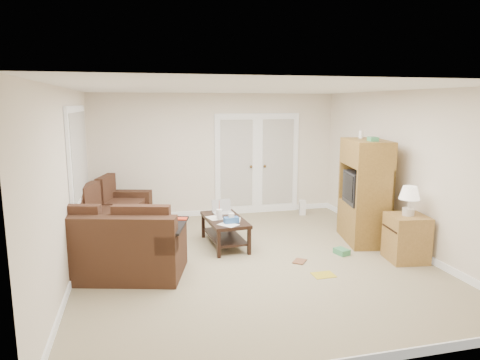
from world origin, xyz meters
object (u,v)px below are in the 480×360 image
object	(u,v)px
side_cabinet	(407,234)
coffee_table	(225,230)
sectional_sofa	(108,234)
tv_armoire	(364,191)

from	to	relation	value
side_cabinet	coffee_table	bearing A→B (deg)	159.89
sectional_sofa	tv_armoire	world-z (taller)	tv_armoire
sectional_sofa	coffee_table	distance (m)	1.83
sectional_sofa	tv_armoire	xyz separation A→B (m)	(4.13, -0.24, 0.51)
sectional_sofa	coffee_table	bearing A→B (deg)	18.10
sectional_sofa	coffee_table	xyz separation A→B (m)	(1.82, 0.09, -0.10)
coffee_table	sectional_sofa	bearing A→B (deg)	178.90
coffee_table	side_cabinet	xyz separation A→B (m)	(2.46, -1.31, 0.15)
coffee_table	side_cabinet	distance (m)	2.79
sectional_sofa	coffee_table	world-z (taller)	sectional_sofa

